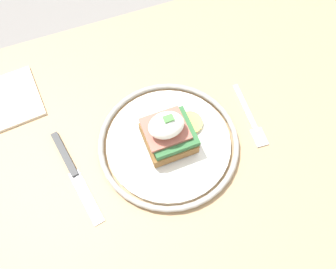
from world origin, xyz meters
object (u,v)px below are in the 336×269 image
Objects in this scene: plate at (168,141)px; napkin at (1,103)px; fork at (250,118)px; knife at (72,169)px; sandwich at (168,132)px.

napkin is at bearing -36.33° from plate.
plate reaches higher than fork.
fork is (-0.16, 0.01, -0.01)m from plate.
napkin is (0.27, -0.20, -0.00)m from plate.
plate is 1.33× the size of knife.
fork is at bearing 176.13° from knife.
sandwich reaches higher than plate.
knife is (0.17, -0.02, -0.04)m from sandwich.
plate is at bearing 143.67° from napkin.
sandwich is (-0.00, 0.00, 0.04)m from plate.
fork is 0.34m from knife.
plate is at bearing -80.94° from sandwich.
plate is at bearing 175.28° from knife.
fork is at bearing 154.50° from napkin.
knife and napkin have the same top height.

